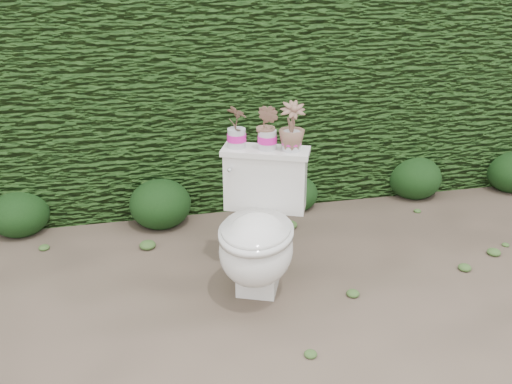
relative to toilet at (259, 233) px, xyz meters
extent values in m
plane|color=#705E4D|center=(-0.01, -0.05, -0.36)|extent=(60.00, 60.00, 0.00)
cube|color=#2E561C|center=(-0.01, 1.55, 0.44)|extent=(8.00, 1.00, 1.60)
cube|color=silver|center=(0.01, 0.02, -0.26)|extent=(0.32, 0.36, 0.20)
ellipsoid|color=silver|center=(-0.03, -0.07, -0.06)|extent=(0.57, 0.63, 0.39)
cube|color=silver|center=(0.09, 0.22, 0.22)|extent=(0.50, 0.34, 0.34)
cube|color=silver|center=(0.09, 0.22, 0.40)|extent=(0.53, 0.37, 0.03)
cylinder|color=silver|center=(-0.12, 0.20, 0.32)|extent=(0.04, 0.06, 0.02)
sphere|color=silver|center=(-0.13, 0.18, 0.32)|extent=(0.03, 0.03, 0.03)
imported|color=#397323|center=(-0.07, 0.29, 0.54)|extent=(0.14, 0.15, 0.24)
imported|color=#397323|center=(0.10, 0.22, 0.55)|extent=(0.17, 0.18, 0.25)
imported|color=#397323|center=(0.23, 0.17, 0.55)|extent=(0.16, 0.16, 0.26)
ellipsoid|color=#1A3914|center=(-1.46, 1.06, -0.19)|extent=(0.41, 0.41, 0.33)
ellipsoid|color=#1A3914|center=(-0.50, 0.98, -0.18)|extent=(0.44, 0.44, 0.35)
ellipsoid|color=#1A3914|center=(0.52, 1.03, -0.22)|extent=(0.34, 0.34, 0.27)
ellipsoid|color=#1A3914|center=(1.51, 1.06, -0.18)|extent=(0.43, 0.43, 0.34)
camera|label=1|loc=(-0.62, -2.77, 1.50)|focal=40.00mm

